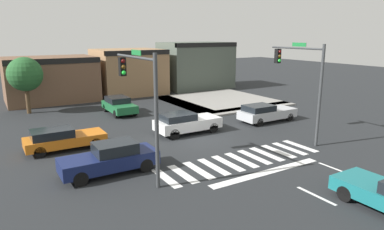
{
  "coord_description": "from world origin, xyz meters",
  "views": [
    {
      "loc": [
        -11.53,
        -18.27,
        6.73
      ],
      "look_at": [
        -0.42,
        0.01,
        1.68
      ],
      "focal_mm": 32.2,
      "sensor_mm": 36.0,
      "label": 1
    }
  ],
  "objects": [
    {
      "name": "car_navy",
      "position": [
        -6.66,
        -2.54,
        0.77
      ],
      "size": [
        4.72,
        1.73,
        1.54
      ],
      "rotation": [
        0.0,
        0.0,
        3.14
      ],
      "color": "#141E4C",
      "rests_on": "ground_plane"
    },
    {
      "name": "ground_plane",
      "position": [
        0.0,
        0.0,
        0.0
      ],
      "size": [
        120.0,
        120.0,
        0.0
      ],
      "primitive_type": "plane",
      "color": "#232628"
    },
    {
      "name": "car_orange",
      "position": [
        -7.98,
        2.4,
        0.69
      ],
      "size": [
        4.57,
        1.79,
        1.33
      ],
      "color": "orange",
      "rests_on": "ground_plane"
    },
    {
      "name": "car_green",
      "position": [
        -1.82,
        9.87,
        0.74
      ],
      "size": [
        1.86,
        4.15,
        1.41
      ],
      "rotation": [
        0.0,
        0.0,
        -1.57
      ],
      "color": "#1E6638",
      "rests_on": "ground_plane"
    },
    {
      "name": "traffic_signal_southwest",
      "position": [
        -5.39,
        -3.56,
        4.17
      ],
      "size": [
        0.32,
        4.56,
        6.01
      ],
      "rotation": [
        0.0,
        0.0,
        1.57
      ],
      "color": "#383A3D",
      "rests_on": "ground_plane"
    },
    {
      "name": "roadside_tree",
      "position": [
        -8.5,
        14.0,
        3.37
      ],
      "size": [
        2.9,
        2.9,
        4.85
      ],
      "color": "#4C3823",
      "rests_on": "ground_plane"
    },
    {
      "name": "curb_corner_northeast",
      "position": [
        8.49,
        9.42,
        0.07
      ],
      "size": [
        10.0,
        10.6,
        0.15
      ],
      "color": "gray",
      "rests_on": "ground_plane"
    },
    {
      "name": "storefront_row",
      "position": [
        3.2,
        19.04,
        2.57
      ],
      "size": [
        25.76,
        6.67,
        5.71
      ],
      "color": "brown",
      "rests_on": "ground_plane"
    },
    {
      "name": "crosswalk_near",
      "position": [
        -0.0,
        -4.5,
        0.0
      ],
      "size": [
        9.7,
        2.56,
        0.01
      ],
      "color": "silver",
      "rests_on": "ground_plane"
    },
    {
      "name": "traffic_signal_southeast",
      "position": [
        5.5,
        -3.44,
        4.28
      ],
      "size": [
        0.32,
        4.24,
        6.2
      ],
      "rotation": [
        0.0,
        0.0,
        1.57
      ],
      "color": "#383A3D",
      "rests_on": "ground_plane"
    },
    {
      "name": "car_silver",
      "position": [
        7.06,
        1.19,
        0.71
      ],
      "size": [
        4.68,
        1.89,
        1.39
      ],
      "color": "#B7BABF",
      "rests_on": "ground_plane"
    },
    {
      "name": "bike_detector_marking",
      "position": [
        2.19,
        -9.17,
        0.0
      ],
      "size": [
        0.91,
        0.91,
        0.01
      ],
      "color": "yellow",
      "rests_on": "ground_plane"
    },
    {
      "name": "car_white",
      "position": [
        0.03,
        1.58,
        0.77
      ],
      "size": [
        4.54,
        1.92,
        1.48
      ],
      "color": "white",
      "rests_on": "ground_plane"
    }
  ]
}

